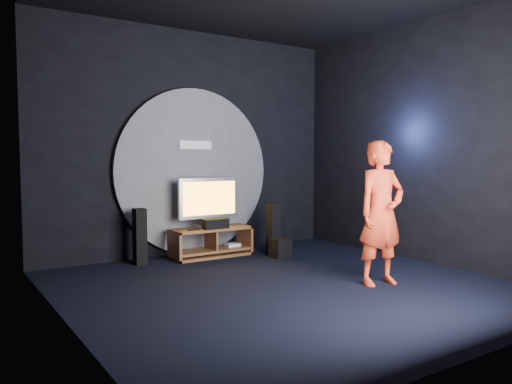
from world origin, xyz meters
TOP-DOWN VIEW (x-y plane):
  - floor at (0.00, 0.00)m, footprint 5.00×5.00m
  - back_wall at (0.00, 2.50)m, footprint 5.00×0.04m
  - front_wall at (0.00, -2.50)m, footprint 5.00×0.04m
  - left_wall at (-2.50, 0.00)m, footprint 0.04×5.00m
  - right_wall at (2.50, 0.00)m, footprint 0.04×5.00m
  - wall_disc_panel at (0.00, 2.44)m, footprint 2.60×0.11m
  - media_console at (0.09, 2.05)m, footprint 1.26×0.45m
  - tv at (0.08, 2.12)m, footprint 1.00×0.22m
  - center_speaker at (0.08, 1.90)m, footprint 0.40×0.15m
  - remote at (-0.26, 1.93)m, footprint 0.18×0.05m
  - tower_speaker_left at (-1.03, 2.12)m, footprint 0.16×0.18m
  - tower_speaker_right at (0.99, 1.68)m, footprint 0.16×0.18m
  - subwoofer at (0.93, 1.41)m, footprint 0.27×0.27m
  - player at (0.99, -0.55)m, footprint 0.68×0.50m

SIDE VIEW (x-z plane):
  - floor at x=0.00m, z-range 0.00..0.00m
  - subwoofer at x=0.93m, z-range 0.00..0.29m
  - media_console at x=0.09m, z-range -0.03..0.42m
  - tower_speaker_left at x=-1.03m, z-range 0.00..0.80m
  - tower_speaker_right at x=0.99m, z-range 0.00..0.80m
  - remote at x=-0.26m, z-range 0.45..0.47m
  - center_speaker at x=0.08m, z-range 0.45..0.60m
  - player at x=0.99m, z-range 0.00..1.73m
  - tv at x=0.08m, z-range 0.49..1.25m
  - wall_disc_panel at x=0.00m, z-range 0.00..2.60m
  - back_wall at x=0.00m, z-range 0.00..3.50m
  - front_wall at x=0.00m, z-range 0.00..3.50m
  - left_wall at x=-2.50m, z-range 0.00..3.50m
  - right_wall at x=2.50m, z-range 0.00..3.50m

